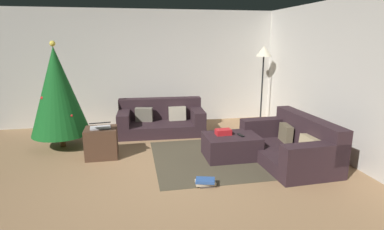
{
  "coord_description": "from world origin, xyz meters",
  "views": [
    {
      "loc": [
        -0.27,
        -4.14,
        1.96
      ],
      "look_at": [
        0.66,
        0.65,
        0.75
      ],
      "focal_mm": 28.89,
      "sensor_mm": 36.0,
      "label": 1
    }
  ],
  "objects": [
    {
      "name": "couch_left",
      "position": [
        0.3,
        2.24,
        0.27
      ],
      "size": [
        1.81,
        0.97,
        0.7
      ],
      "rotation": [
        0.0,
        0.0,
        3.1
      ],
      "color": "#2D1E23",
      "rests_on": "ground_plane"
    },
    {
      "name": "rear_partition",
      "position": [
        0.0,
        3.14,
        1.3
      ],
      "size": [
        6.4,
        0.12,
        2.6
      ],
      "primitive_type": "cube",
      "color": "beige",
      "rests_on": "ground_plane"
    },
    {
      "name": "corner_lamp",
      "position": [
        2.73,
        2.64,
        1.54
      ],
      "size": [
        0.36,
        0.36,
        1.8
      ],
      "color": "black",
      "rests_on": "ground_plane"
    },
    {
      "name": "tv_remote",
      "position": [
        1.46,
        0.51,
        0.4
      ],
      "size": [
        0.08,
        0.17,
        0.02
      ],
      "primitive_type": "cube",
      "rotation": [
        0.0,
        0.0,
        0.18
      ],
      "color": "black",
      "rests_on": "ottoman"
    },
    {
      "name": "laptop",
      "position": [
        -0.82,
        0.94,
        0.56
      ],
      "size": [
        0.37,
        0.4,
        0.16
      ],
      "color": "silver",
      "rests_on": "side_table"
    },
    {
      "name": "gift_box",
      "position": [
        1.2,
        0.63,
        0.43
      ],
      "size": [
        0.26,
        0.18,
        0.09
      ],
      "primitive_type": "cube",
      "rotation": [
        0.0,
        0.0,
        0.04
      ],
      "color": "red",
      "rests_on": "ottoman"
    },
    {
      "name": "book_stack",
      "position": [
        0.65,
        -0.37,
        0.05
      ],
      "size": [
        0.3,
        0.24,
        0.1
      ],
      "color": "#4C423D",
      "rests_on": "ground_plane"
    },
    {
      "name": "corner_partition",
      "position": [
        3.14,
        0.0,
        1.3
      ],
      "size": [
        0.12,
        6.4,
        2.6
      ],
      "primitive_type": "cube",
      "color": "beige",
      "rests_on": "ground_plane"
    },
    {
      "name": "side_table",
      "position": [
        -0.83,
        0.99,
        0.25
      ],
      "size": [
        0.52,
        0.44,
        0.51
      ],
      "primitive_type": "cube",
      "color": "#4C3323",
      "rests_on": "ground_plane"
    },
    {
      "name": "ground_plane",
      "position": [
        0.0,
        0.0,
        0.0
      ],
      "size": [
        6.4,
        6.4,
        0.0
      ],
      "primitive_type": "plane",
      "color": "#93704C"
    },
    {
      "name": "couch_right",
      "position": [
        2.26,
        0.23,
        0.28
      ],
      "size": [
        1.04,
        1.73,
        0.73
      ],
      "rotation": [
        0.0,
        0.0,
        1.61
      ],
      "color": "#2D1E23",
      "rests_on": "ground_plane"
    },
    {
      "name": "christmas_tree",
      "position": [
        -1.59,
        1.68,
        1.04
      ],
      "size": [
        1.03,
        1.03,
        1.93
      ],
      "color": "brown",
      "rests_on": "ground_plane"
    },
    {
      "name": "area_rug",
      "position": [
        1.32,
        0.58,
        0.0
      ],
      "size": [
        2.6,
        2.0,
        0.01
      ],
      "primitive_type": "cube",
      "color": "#473F2F",
      "rests_on": "ground_plane"
    },
    {
      "name": "ottoman",
      "position": [
        1.32,
        0.58,
        0.19
      ],
      "size": [
        0.9,
        0.66,
        0.39
      ],
      "primitive_type": "cube",
      "color": "#2D1E23",
      "rests_on": "ground_plane"
    }
  ]
}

